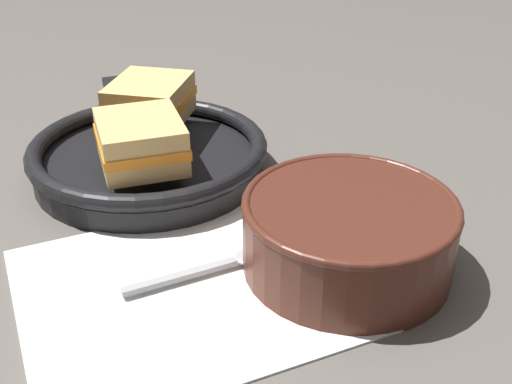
{
  "coord_description": "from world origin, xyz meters",
  "views": [
    {
      "loc": [
        -0.14,
        -0.49,
        0.33
      ],
      "look_at": [
        -0.01,
        0.01,
        0.04
      ],
      "focal_mm": 45.0,
      "sensor_mm": 36.0,
      "label": 1
    }
  ],
  "objects_px": {
    "spoon": "(239,260)",
    "sandwich_near_left": "(150,101)",
    "soup_bowl": "(348,230)",
    "sandwich_near_right": "(141,141)",
    "skillet": "(149,156)"
  },
  "relations": [
    {
      "from": "soup_bowl",
      "to": "sandwich_near_right",
      "type": "relative_size",
      "value": 1.79
    },
    {
      "from": "soup_bowl",
      "to": "skillet",
      "type": "xyz_separation_m",
      "value": [
        -0.14,
        0.22,
        -0.02
      ]
    },
    {
      "from": "soup_bowl",
      "to": "spoon",
      "type": "bearing_deg",
      "value": 165.45
    },
    {
      "from": "spoon",
      "to": "sandwich_near_right",
      "type": "xyz_separation_m",
      "value": [
        -0.07,
        0.14,
        0.06
      ]
    },
    {
      "from": "skillet",
      "to": "sandwich_near_left",
      "type": "height_order",
      "value": "sandwich_near_left"
    },
    {
      "from": "skillet",
      "to": "soup_bowl",
      "type": "bearing_deg",
      "value": -56.42
    },
    {
      "from": "sandwich_near_left",
      "to": "sandwich_near_right",
      "type": "distance_m",
      "value": 0.11
    },
    {
      "from": "skillet",
      "to": "sandwich_near_left",
      "type": "relative_size",
      "value": 2.98
    },
    {
      "from": "skillet",
      "to": "sandwich_near_right",
      "type": "xyz_separation_m",
      "value": [
        -0.01,
        -0.06,
        0.04
      ]
    },
    {
      "from": "soup_bowl",
      "to": "sandwich_near_left",
      "type": "distance_m",
      "value": 0.3
    },
    {
      "from": "spoon",
      "to": "sandwich_near_left",
      "type": "bearing_deg",
      "value": 88.98
    },
    {
      "from": "spoon",
      "to": "soup_bowl",
      "type": "bearing_deg",
      "value": -25.87
    },
    {
      "from": "soup_bowl",
      "to": "sandwich_near_left",
      "type": "height_order",
      "value": "sandwich_near_left"
    },
    {
      "from": "skillet",
      "to": "sandwich_near_left",
      "type": "xyz_separation_m",
      "value": [
        0.01,
        0.05,
        0.04
      ]
    },
    {
      "from": "sandwich_near_left",
      "to": "soup_bowl",
      "type": "bearing_deg",
      "value": -63.54
    }
  ]
}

